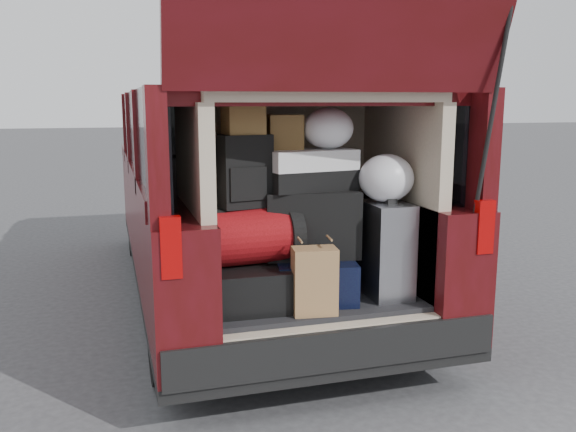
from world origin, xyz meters
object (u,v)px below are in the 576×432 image
object	(u,v)px
black_hardshell	(245,283)
twotone_duffel	(310,170)
navy_hardshell	(313,276)
backpack	(244,171)
kraft_bag	(314,281)
black_soft_case	(311,223)
red_duffel	(255,236)
silver_roller	(385,249)

from	to	relation	value
black_hardshell	twotone_duffel	distance (m)	0.76
navy_hardshell	backpack	world-z (taller)	backpack
backpack	black_hardshell	bearing A→B (deg)	-117.02
kraft_bag	black_soft_case	world-z (taller)	black_soft_case
black_hardshell	red_duffel	bearing A→B (deg)	-5.29
black_hardshell	kraft_bag	bearing A→B (deg)	-39.74
black_hardshell	silver_roller	world-z (taller)	silver_roller
silver_roller	black_soft_case	world-z (taller)	black_soft_case
black_hardshell	navy_hardshell	distance (m)	0.42
red_duffel	backpack	size ratio (longest dim) A/B	1.21
kraft_bag	black_soft_case	distance (m)	0.43
silver_roller	black_soft_case	distance (m)	0.48
kraft_bag	silver_roller	bearing A→B (deg)	28.63
kraft_bag	red_duffel	bearing A→B (deg)	140.92
twotone_duffel	red_duffel	bearing A→B (deg)	-177.49
black_hardshell	red_duffel	world-z (taller)	red_duffel
kraft_bag	red_duffel	size ratio (longest dim) A/B	0.75
black_soft_case	red_duffel	bearing A→B (deg)	-162.78
navy_hardshell	kraft_bag	distance (m)	0.33
kraft_bag	twotone_duffel	world-z (taller)	twotone_duffel
red_duffel	kraft_bag	bearing A→B (deg)	-51.05
silver_roller	black_soft_case	size ratio (longest dim) A/B	1.03
navy_hardshell	kraft_bag	world-z (taller)	kraft_bag
silver_roller	red_duffel	world-z (taller)	silver_roller
black_hardshell	kraft_bag	world-z (taller)	kraft_bag
silver_roller	black_soft_case	xyz separation A→B (m)	(-0.43, 0.14, 0.16)
navy_hardshell	red_duffel	distance (m)	0.45
silver_roller	twotone_duffel	world-z (taller)	twotone_duffel
black_soft_case	black_hardshell	bearing A→B (deg)	-164.98
backpack	twotone_duffel	distance (m)	0.40
black_soft_case	backpack	distance (m)	0.52
kraft_bag	twotone_duffel	xyz separation A→B (m)	(0.09, 0.35, 0.57)
silver_roller	twotone_duffel	xyz separation A→B (m)	(-0.43, 0.16, 0.48)
navy_hardshell	twotone_duffel	xyz separation A→B (m)	(-0.01, 0.05, 0.64)
navy_hardshell	backpack	size ratio (longest dim) A/B	1.36
black_hardshell	silver_roller	bearing A→B (deg)	-4.19
twotone_duffel	backpack	bearing A→B (deg)	175.51
red_duffel	backpack	world-z (taller)	backpack
black_soft_case	backpack	bearing A→B (deg)	-169.44
kraft_bag	backpack	distance (m)	0.73
silver_roller	backpack	distance (m)	0.97
silver_roller	red_duffel	xyz separation A→B (m)	(-0.78, 0.08, 0.11)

